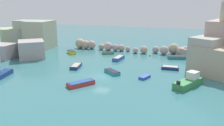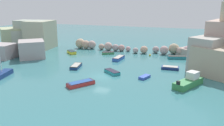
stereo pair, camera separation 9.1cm
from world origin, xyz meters
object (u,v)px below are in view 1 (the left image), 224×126
channel_buoy (150,55)px  moored_boat_4 (200,65)px  moored_boat_6 (71,52)px  moored_boat_10 (145,77)px  moored_boat_2 (2,74)px  moored_boat_3 (170,68)px  moored_boat_8 (108,53)px  moored_boat_1 (189,81)px  moored_boat_7 (119,58)px  moored_boat_11 (81,83)px  moored_boat_0 (76,66)px  moored_boat_5 (177,57)px  moored_boat_9 (112,72)px

channel_buoy → moored_boat_4: moored_boat_4 is taller
moored_boat_6 → moored_boat_10: (20.37, -12.68, -0.14)m
moored_boat_2 → moored_boat_3: size_ratio=1.84×
channel_buoy → moored_boat_8: moored_boat_8 is taller
moored_boat_1 → moored_boat_4: bearing=20.2°
moored_boat_7 → moored_boat_8: 6.03m
moored_boat_2 → moored_boat_11: bearing=-100.6°
moored_boat_3 → moored_boat_10: bearing=-119.4°
channel_buoy → moored_boat_0: size_ratio=0.12×
moored_boat_8 → moored_boat_11: 21.61m
moored_boat_1 → channel_buoy: bearing=55.9°
moored_boat_6 → moored_boat_8: (8.59, 2.28, -0.08)m
moored_boat_0 → moored_boat_7: moored_boat_7 is taller
moored_boat_8 → moored_boat_10: size_ratio=1.22×
moored_boat_4 → moored_boat_7: size_ratio=0.93×
moored_boat_5 → moored_boat_7: moored_boat_7 is taller
moored_boat_3 → moored_boat_11: moored_boat_11 is taller
moored_boat_1 → moored_boat_9: moored_boat_1 is taller
channel_buoy → moored_boat_1: bearing=-63.1°
moored_boat_2 → moored_boat_10: moored_boat_2 is taller
moored_boat_7 → moored_boat_1: bearing=55.2°
moored_boat_3 → moored_boat_4: 6.54m
channel_buoy → moored_boat_0: moored_boat_0 is taller
moored_boat_2 → moored_boat_7: bearing=-53.4°
moored_boat_6 → moored_boat_11: size_ratio=0.75×
channel_buoy → moored_boat_10: channel_buoy is taller
moored_boat_1 → moored_boat_5: size_ratio=1.33×
moored_boat_4 → moored_boat_0: bearing=-154.4°
moored_boat_11 → moored_boat_7: bearing=33.2°
moored_boat_2 → moored_boat_4: 35.98m
moored_boat_9 → channel_buoy: bearing=-65.5°
moored_boat_3 → moored_boat_9: moored_boat_9 is taller
channel_buoy → moored_boat_3: bearing=-60.1°
moored_boat_6 → moored_boat_11: moored_boat_6 is taller
moored_boat_4 → moored_boat_5: (-4.53, 4.90, 0.05)m
moored_boat_3 → moored_boat_10: size_ratio=1.32×
moored_boat_3 → moored_boat_11: size_ratio=0.75×
moored_boat_4 → moored_boat_8: size_ratio=1.28×
channel_buoy → moored_boat_7: moored_boat_7 is taller
moored_boat_0 → moored_boat_3: bearing=-85.9°
moored_boat_7 → moored_boat_11: size_ratio=0.96×
moored_boat_7 → moored_boat_11: 16.87m
moored_boat_0 → moored_boat_1: size_ratio=0.65×
moored_boat_5 → moored_boat_8: size_ratio=1.48×
moored_boat_2 → moored_boat_10: size_ratio=2.43×
moored_boat_4 → moored_boat_8: (-20.54, 4.38, -0.01)m
moored_boat_5 → moored_boat_7: bearing=6.9°
moored_boat_2 → moored_boat_11: size_ratio=1.38×
channel_buoy → moored_boat_4: (10.72, -5.59, 0.05)m
channel_buoy → moored_boat_11: size_ratio=0.11×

